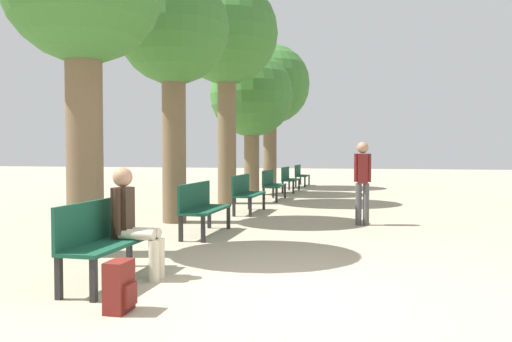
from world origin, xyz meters
The scene contains 14 objects.
ground_plane centered at (0.00, 0.00, 0.00)m, with size 80.00×80.00×0.00m, color tan.
bench_row_0 centered at (-2.08, 0.22, 0.53)m, with size 0.47×1.57×0.91m.
bench_row_1 centered at (-2.08, 3.48, 0.53)m, with size 0.47×1.57×0.91m.
bench_row_2 centered at (-2.08, 6.75, 0.53)m, with size 0.47×1.57×0.91m.
bench_row_3 centered at (-2.08, 10.01, 0.53)m, with size 0.47×1.57×0.91m.
bench_row_4 centered at (-2.08, 13.27, 0.53)m, with size 0.47×1.57×0.91m.
bench_row_5 centered at (-2.08, 16.54, 0.53)m, with size 0.47×1.57×0.91m.
tree_row_1 centered at (-3.13, 4.83, 3.84)m, with size 2.29×2.29×5.13m.
tree_row_2 centered at (-3.13, 8.75, 4.69)m, with size 2.89×2.89×6.26m.
tree_row_3 centered at (-3.13, 11.81, 3.35)m, with size 2.85×2.85×4.84m.
tree_row_4 centered at (-3.13, 15.04, 4.13)m, with size 3.22×3.22×5.81m.
person_seated centered at (-1.84, 0.40, 0.68)m, with size 0.59×0.33×1.28m.
backpack centered at (-1.40, -0.74, 0.23)m, with size 0.22×0.29×0.47m.
pedestrian_near centered at (0.68, 5.27, 0.95)m, with size 0.34×0.24×1.66m.
Camera 1 is at (0.80, -4.83, 1.45)m, focal length 35.00 mm.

